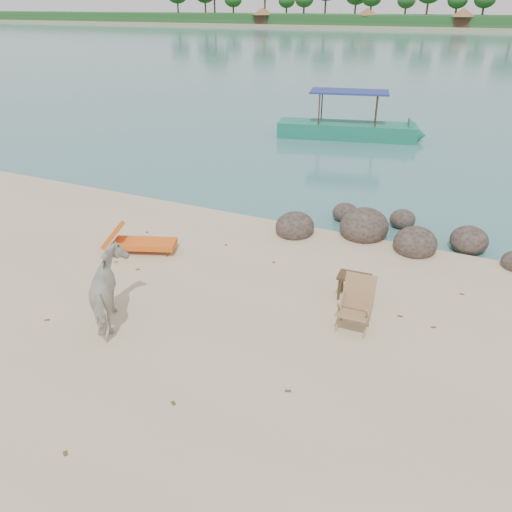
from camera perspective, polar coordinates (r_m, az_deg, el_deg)
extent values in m
plane|color=#35696B|center=(96.38, 24.36, 21.43)|extent=(400.00, 400.00, 0.00)
cube|color=tan|center=(176.26, 25.92, 22.67)|extent=(420.00, 90.00, 1.40)
cube|color=#1E4C1E|center=(141.23, 25.62, 23.06)|extent=(420.00, 18.00, 2.40)
ellipsoid|color=#312620|center=(13.44, 4.45, 3.24)|extent=(1.03, 1.13, 0.77)
ellipsoid|color=#312620|center=(13.60, 12.23, 3.20)|extent=(1.29, 1.41, 0.96)
ellipsoid|color=#312620|center=(13.06, 17.72, 1.28)|extent=(1.07, 1.18, 0.80)
ellipsoid|color=#312620|center=(13.75, 23.14, 1.53)|extent=(0.94, 1.03, 0.70)
ellipsoid|color=#312620|center=(14.71, 10.13, 4.81)|extent=(0.72, 0.79, 0.54)
ellipsoid|color=#312620|center=(14.61, 16.38, 3.94)|extent=(0.71, 0.78, 0.53)
imported|color=beige|center=(9.84, -16.22, -3.92)|extent=(1.58, 1.74, 1.37)
plane|color=brown|center=(12.80, -3.46, 1.17)|extent=(0.14, 0.14, 0.00)
plane|color=brown|center=(8.16, -9.41, -16.41)|extent=(0.14, 0.14, 0.00)
plane|color=brown|center=(11.51, 22.46, -4.17)|extent=(0.10, 0.10, 0.00)
plane|color=brown|center=(12.40, -15.68, -0.78)|extent=(0.14, 0.14, 0.00)
plane|color=brown|center=(11.41, -16.30, -3.39)|extent=(0.12, 0.12, 0.00)
plane|color=brown|center=(13.82, -12.34, 2.56)|extent=(0.14, 0.14, 0.00)
plane|color=brown|center=(10.34, 16.11, -6.75)|extent=(0.10, 0.10, 0.00)
plane|color=brown|center=(8.27, 3.67, -15.29)|extent=(0.13, 0.13, 0.00)
plane|color=brown|center=(11.92, 2.05, -0.85)|extent=(0.14, 0.14, 0.00)
plane|color=brown|center=(11.93, -13.36, -1.62)|extent=(0.14, 0.14, 0.00)
plane|color=brown|center=(10.64, -22.73, -6.89)|extent=(0.14, 0.14, 0.00)
plane|color=brown|center=(10.21, 19.59, -7.81)|extent=(0.14, 0.14, 0.00)
plane|color=brown|center=(7.84, -20.92, -20.47)|extent=(0.14, 0.14, 0.00)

